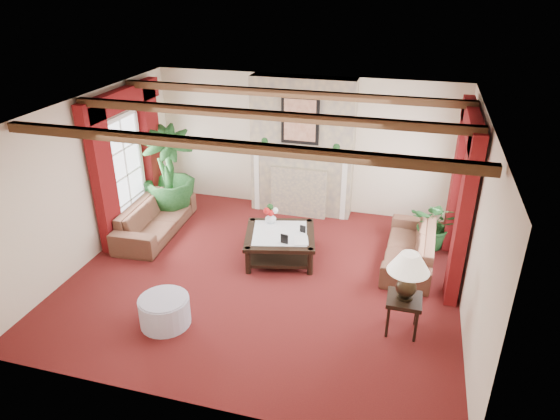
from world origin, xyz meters
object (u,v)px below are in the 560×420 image
(sofa_left, at_px, (155,213))
(potted_palm, at_px, (170,191))
(side_table, at_px, (402,314))
(ottoman, at_px, (165,311))
(sofa_right, at_px, (410,242))
(coffee_table, at_px, (280,246))

(sofa_left, distance_m, potted_palm, 0.79)
(side_table, xyz_separation_m, ottoman, (-3.17, -0.72, -0.06))
(sofa_left, xyz_separation_m, side_table, (4.58, -1.68, -0.14))
(sofa_right, bearing_deg, coffee_table, -75.90)
(sofa_right, xyz_separation_m, potted_palm, (-4.67, 0.60, 0.12))
(sofa_left, height_order, coffee_table, sofa_left)
(coffee_table, height_order, ottoman, coffee_table)
(potted_palm, xyz_separation_m, side_table, (4.65, -2.47, -0.23))
(sofa_left, relative_size, sofa_right, 1.06)
(sofa_right, relative_size, ottoman, 2.83)
(sofa_left, xyz_separation_m, potted_palm, (-0.07, 0.78, 0.10))
(coffee_table, bearing_deg, sofa_left, 160.19)
(sofa_left, height_order, ottoman, sofa_left)
(coffee_table, xyz_separation_m, side_table, (2.10, -1.41, 0.03))
(potted_palm, xyz_separation_m, ottoman, (1.48, -3.18, -0.30))
(sofa_left, relative_size, ottoman, 3.00)
(potted_palm, bearing_deg, side_table, -27.94)
(sofa_right, relative_size, potted_palm, 0.98)
(side_table, bearing_deg, coffee_table, 146.12)
(sofa_left, height_order, sofa_right, sofa_left)
(coffee_table, bearing_deg, sofa_right, -1.45)
(potted_palm, distance_m, side_table, 5.27)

